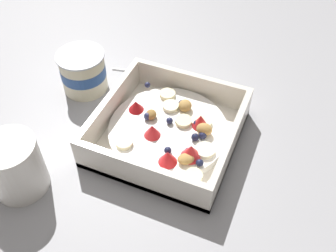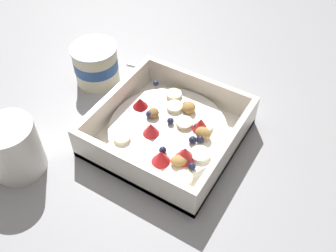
{
  "view_description": "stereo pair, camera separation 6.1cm",
  "coord_description": "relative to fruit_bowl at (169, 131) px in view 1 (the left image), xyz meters",
  "views": [
    {
      "loc": [
        -0.4,
        -0.17,
        0.48
      ],
      "look_at": [
        -0.01,
        -0.01,
        0.03
      ],
      "focal_mm": 41.01,
      "sensor_mm": 36.0,
      "label": 1
    },
    {
      "loc": [
        -0.37,
        -0.22,
        0.48
      ],
      "look_at": [
        -0.01,
        -0.01,
        0.03
      ],
      "focal_mm": 41.01,
      "sensor_mm": 36.0,
      "label": 2
    }
  ],
  "objects": [
    {
      "name": "coffee_mug",
      "position": [
        -0.17,
        0.17,
        0.03
      ],
      "size": [
        0.08,
        0.11,
        0.09
      ],
      "color": "white",
      "rests_on": "ground"
    },
    {
      "name": "ground_plane",
      "position": [
        0.01,
        0.01,
        -0.02
      ],
      "size": [
        2.4,
        2.4,
        0.0
      ],
      "primitive_type": "plane",
      "color": "#9E9EA3"
    },
    {
      "name": "spoon",
      "position": [
        0.15,
        0.05,
        -0.02
      ],
      "size": [
        0.05,
        0.17,
        0.01
      ],
      "color": "silver",
      "rests_on": "ground"
    },
    {
      "name": "yogurt_cup",
      "position": [
        0.06,
        0.19,
        0.02
      ],
      "size": [
        0.09,
        0.09,
        0.08
      ],
      "color": "beige",
      "rests_on": "ground"
    },
    {
      "name": "fruit_bowl",
      "position": [
        0.0,
        0.0,
        0.0
      ],
      "size": [
        0.22,
        0.22,
        0.06
      ],
      "color": "white",
      "rests_on": "ground"
    }
  ]
}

